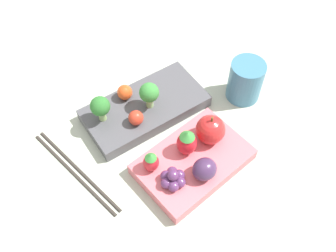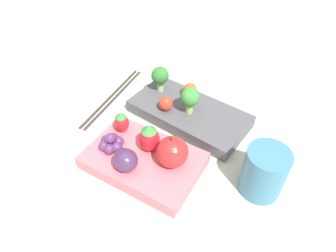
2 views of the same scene
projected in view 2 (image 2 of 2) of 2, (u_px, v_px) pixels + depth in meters
name	position (u px, v px, depth m)	size (l,w,h in m)	color
ground_plane	(164.00, 137.00, 0.54)	(4.00, 4.00, 0.00)	#ADB7A3
bento_box_savoury	(189.00, 114.00, 0.57)	(0.22, 0.11, 0.02)	#4C4C51
bento_box_fruit	(144.00, 161.00, 0.48)	(0.19, 0.14, 0.02)	#DB6670
broccoli_floret_0	(190.00, 98.00, 0.53)	(0.03, 0.03, 0.05)	#93B770
broccoli_floret_1	(160.00, 76.00, 0.58)	(0.03, 0.03, 0.05)	#93B770
cherry_tomato_0	(190.00, 90.00, 0.58)	(0.03, 0.03, 0.03)	#DB4C1E
cherry_tomato_1	(166.00, 103.00, 0.55)	(0.03, 0.03, 0.03)	red
apple	(172.00, 152.00, 0.45)	(0.05, 0.05, 0.06)	red
strawberry_0	(121.00, 122.00, 0.50)	(0.03, 0.03, 0.04)	red
strawberry_1	(149.00, 138.00, 0.47)	(0.03, 0.03, 0.05)	red
plum	(125.00, 160.00, 0.44)	(0.04, 0.04, 0.04)	#42284C
grape_cluster	(111.00, 143.00, 0.48)	(0.04, 0.04, 0.03)	#562D5B
drinking_cup	(265.00, 170.00, 0.43)	(0.06, 0.06, 0.08)	teal
chopsticks_pair	(113.00, 97.00, 0.62)	(0.06, 0.21, 0.01)	#332D28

